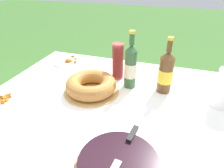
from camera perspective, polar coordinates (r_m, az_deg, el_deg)
garden_table at (r=1.14m, az=-0.55°, el=-8.60°), size 1.42×1.19×0.73m
tablecloth at (r=1.10m, az=-0.56°, el=-6.37°), size 1.43×1.20×0.10m
berry_tart at (r=0.77m, az=1.85°, el=-22.53°), size 0.32×0.32×0.06m
serving_knife at (r=0.76m, az=2.84°, el=-19.32°), size 0.07×0.37×0.01m
bundt_cake at (r=1.18m, az=-5.99°, el=-0.30°), size 0.33×0.33×0.09m
cup_stack at (r=1.30m, az=1.68°, el=6.47°), size 0.07×0.07×0.24m
cider_bottle_green at (r=1.20m, az=5.30°, el=5.00°), size 0.08×0.08×0.35m
cider_bottle_amber at (r=1.19m, az=15.09°, el=3.24°), size 0.09×0.09×0.33m
snack_plate_near at (r=1.60m, az=-12.32°, el=6.31°), size 0.23×0.23×0.05m
snack_plate_left at (r=1.27m, az=-28.26°, el=-3.67°), size 0.20×0.20×0.05m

